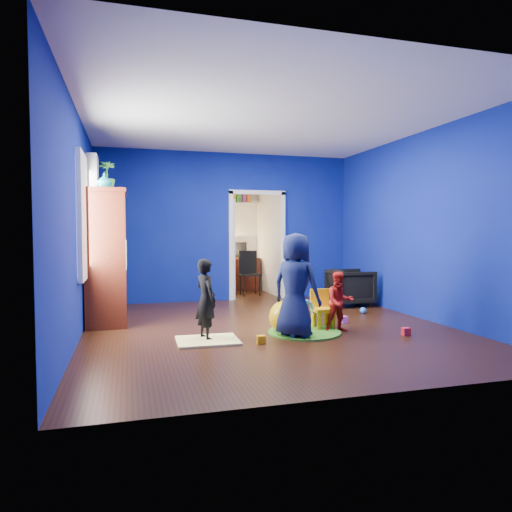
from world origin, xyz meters
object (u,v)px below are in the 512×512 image
object	(u,v)px
armchair	(350,287)
kid_chair	(323,311)
child_navy	(296,285)
folding_chair	(250,274)
vase	(104,181)
tv_armoire	(107,257)
hopper_ball	(285,317)
toddler_red	(340,302)
child_black	(206,300)
crt_tv	(110,254)
study_desk	(239,274)
play_mat	(304,332)

from	to	relation	value
armchair	kid_chair	bearing A→B (deg)	145.64
child_navy	folding_chair	size ratio (longest dim) A/B	1.45
vase	tv_armoire	world-z (taller)	vase
armchair	folding_chair	xyz separation A→B (m)	(-1.43, 1.80, 0.12)
vase	hopper_ball	distance (m)	3.15
toddler_red	child_black	bearing A→B (deg)	-175.66
vase	crt_tv	world-z (taller)	vase
crt_tv	folding_chair	bearing A→B (deg)	39.66
toddler_red	study_desk	world-z (taller)	toddler_red
child_black	folding_chair	world-z (taller)	child_black
tv_armoire	play_mat	world-z (taller)	tv_armoire
folding_chair	child_navy	bearing A→B (deg)	-96.37
study_desk	folding_chair	bearing A→B (deg)	-90.00
hopper_ball	armchair	bearing A→B (deg)	44.31
toddler_red	tv_armoire	size ratio (longest dim) A/B	0.41
armchair	crt_tv	distance (m)	4.28
kid_chair	crt_tv	bearing A→B (deg)	157.31
armchair	vase	distance (m)	4.64
armchair	child_navy	size ratio (longest dim) A/B	0.55
crt_tv	play_mat	world-z (taller)	crt_tv
armchair	vase	bearing A→B (deg)	103.13
kid_chair	study_desk	size ratio (longest dim) A/B	0.57
tv_armoire	child_black	bearing A→B (deg)	-50.18
study_desk	tv_armoire	bearing A→B (deg)	-130.76
tv_armoire	folding_chair	bearing A→B (deg)	39.26
tv_armoire	crt_tv	world-z (taller)	tv_armoire
child_black	folding_chair	xyz separation A→B (m)	(1.57, 3.77, -0.05)
armchair	tv_armoire	xyz separation A→B (m)	(-4.23, -0.49, 0.64)
armchair	folding_chair	distance (m)	2.31
crt_tv	study_desk	bearing A→B (deg)	49.64
play_mat	hopper_ball	bearing A→B (deg)	167.10
kid_chair	play_mat	size ratio (longest dim) A/B	0.52
study_desk	play_mat	bearing A→B (deg)	-92.92
kid_chair	play_mat	bearing A→B (deg)	-152.42
kid_chair	folding_chair	bearing A→B (deg)	92.99
crt_tv	kid_chair	world-z (taller)	crt_tv
tv_armoire	toddler_red	bearing A→B (deg)	-25.77
armchair	study_desk	bearing A→B (deg)	30.00
toddler_red	hopper_ball	xyz separation A→B (m)	(-0.74, 0.09, -0.19)
armchair	vase	world-z (taller)	vase
play_mat	study_desk	size ratio (longest dim) A/B	1.10
child_navy	hopper_ball	bearing A→B (deg)	-28.26
child_black	child_navy	distance (m)	1.15
child_black	hopper_ball	xyz separation A→B (m)	(1.08, 0.09, -0.29)
vase	play_mat	bearing A→B (deg)	-24.10
tv_armoire	play_mat	distance (m)	3.10
play_mat	folding_chair	distance (m)	3.77
hopper_ball	play_mat	xyz separation A→B (m)	(0.25, -0.06, -0.21)
toddler_red	study_desk	bearing A→B (deg)	97.35
child_black	study_desk	xyz separation A→B (m)	(1.57, 4.73, -0.13)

